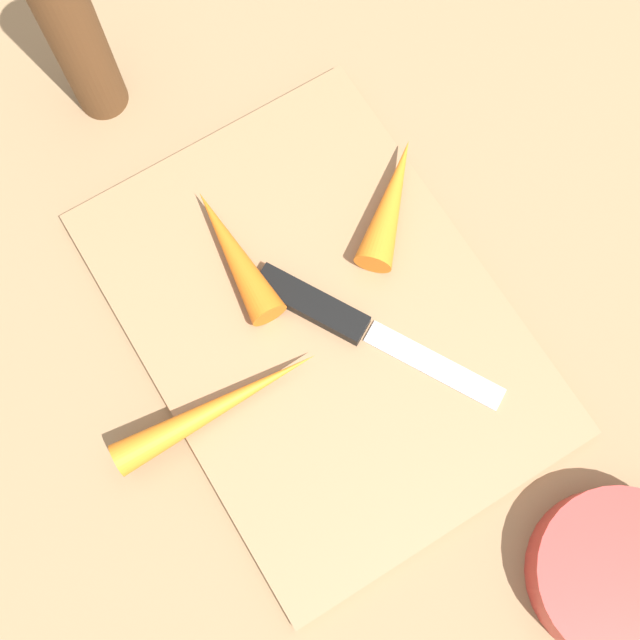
{
  "coord_description": "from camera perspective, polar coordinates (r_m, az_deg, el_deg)",
  "views": [
    {
      "loc": [
        -0.15,
        0.09,
        0.62
      ],
      "look_at": [
        0.0,
        0.0,
        0.01
      ],
      "focal_mm": 46.87,
      "sensor_mm": 36.0,
      "label": 1
    }
  ],
  "objects": [
    {
      "name": "pepper_grinder",
      "position": [
        0.67,
        -16.45,
        18.3
      ],
      "size": [
        0.04,
        0.04,
        0.18
      ],
      "primitive_type": "cylinder",
      "color": "brown",
      "rests_on": "ground_plane"
    },
    {
      "name": "carrot_shortest",
      "position": [
        0.65,
        4.87,
        8.07
      ],
      "size": [
        0.09,
        0.1,
        0.03
      ],
      "primitive_type": "cone",
      "rotation": [
        0.0,
        1.57,
        5.45
      ],
      "color": "orange",
      "rests_on": "cutting_board"
    },
    {
      "name": "cutting_board",
      "position": [
        0.64,
        0.0,
        -0.15
      ],
      "size": [
        0.36,
        0.26,
        0.01
      ],
      "primitive_type": "cube",
      "color": "#99704C",
      "rests_on": "ground_plane"
    },
    {
      "name": "small_bowl",
      "position": [
        0.63,
        19.61,
        -16.1
      ],
      "size": [
        0.12,
        0.12,
        0.04
      ],
      "primitive_type": "cylinder",
      "color": "red",
      "rests_on": "ground_plane"
    },
    {
      "name": "knife",
      "position": [
        0.63,
        0.83,
        0.73
      ],
      "size": [
        0.18,
        0.12,
        0.01
      ],
      "rotation": [
        0.0,
        0.0,
        3.66
      ],
      "color": "#B7B7BC",
      "rests_on": "cutting_board"
    },
    {
      "name": "carrot_longest",
      "position": [
        0.61,
        -7.0,
        -5.92
      ],
      "size": [
        0.03,
        0.16,
        0.02
      ],
      "primitive_type": "cone",
      "rotation": [
        0.0,
        1.57,
        4.66
      ],
      "color": "orange",
      "rests_on": "cutting_board"
    },
    {
      "name": "ground_plane",
      "position": [
        0.64,
        0.0,
        -0.3
      ],
      "size": [
        1.4,
        1.4,
        0.0
      ],
      "primitive_type": "plane",
      "color": "#8C6D4C"
    },
    {
      "name": "carrot_medium",
      "position": [
        0.64,
        -5.9,
        4.57
      ],
      "size": [
        0.12,
        0.03,
        0.03
      ],
      "primitive_type": "cone",
      "rotation": [
        0.0,
        1.57,
        6.25
      ],
      "color": "orange",
      "rests_on": "cutting_board"
    }
  ]
}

